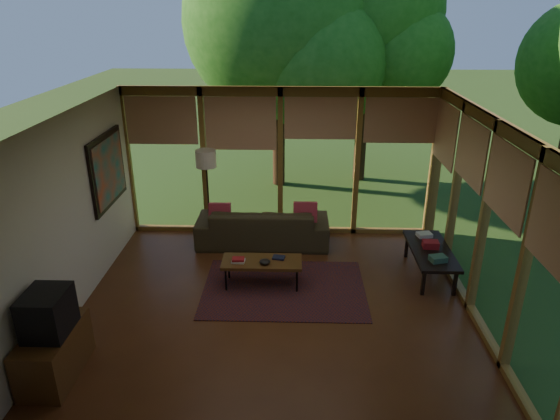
{
  "coord_description": "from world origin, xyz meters",
  "views": [
    {
      "loc": [
        0.25,
        -6.08,
        4.0
      ],
      "look_at": [
        0.05,
        0.7,
        1.18
      ],
      "focal_mm": 32.0,
      "sensor_mm": 36.0,
      "label": 1
    }
  ],
  "objects_px": {
    "sofa": "(263,226)",
    "side_console": "(431,252)",
    "media_cabinet": "(54,353)",
    "floor_lamp": "(206,164)",
    "television": "(47,313)",
    "coffee_table": "(262,263)"
  },
  "relations": [
    {
      "from": "sofa",
      "to": "coffee_table",
      "type": "xyz_separation_m",
      "value": [
        0.08,
        -1.46,
        0.05
      ]
    },
    {
      "from": "sofa",
      "to": "side_console",
      "type": "relative_size",
      "value": 1.66
    },
    {
      "from": "side_console",
      "to": "coffee_table",
      "type": "bearing_deg",
      "value": -171.25
    },
    {
      "from": "sofa",
      "to": "media_cabinet",
      "type": "distance_m",
      "value": 4.14
    },
    {
      "from": "television",
      "to": "side_console",
      "type": "bearing_deg",
      "value": 26.93
    },
    {
      "from": "television",
      "to": "floor_lamp",
      "type": "distance_m",
      "value": 3.98
    },
    {
      "from": "sofa",
      "to": "media_cabinet",
      "type": "bearing_deg",
      "value": 58.36
    },
    {
      "from": "floor_lamp",
      "to": "side_console",
      "type": "distance_m",
      "value": 4.04
    },
    {
      "from": "media_cabinet",
      "to": "floor_lamp",
      "type": "bearing_deg",
      "value": 72.61
    },
    {
      "from": "television",
      "to": "coffee_table",
      "type": "relative_size",
      "value": 0.46
    },
    {
      "from": "television",
      "to": "coffee_table",
      "type": "xyz_separation_m",
      "value": [
        2.23,
        2.06,
        -0.46
      ]
    },
    {
      "from": "television",
      "to": "side_console",
      "type": "distance_m",
      "value": 5.46
    },
    {
      "from": "television",
      "to": "floor_lamp",
      "type": "bearing_deg",
      "value": 72.89
    },
    {
      "from": "media_cabinet",
      "to": "floor_lamp",
      "type": "xyz_separation_m",
      "value": [
        1.18,
        3.76,
        1.11
      ]
    },
    {
      "from": "media_cabinet",
      "to": "television",
      "type": "relative_size",
      "value": 1.82
    },
    {
      "from": "media_cabinet",
      "to": "side_console",
      "type": "xyz_separation_m",
      "value": [
        4.87,
        2.46,
        0.11
      ]
    },
    {
      "from": "television",
      "to": "coffee_table",
      "type": "distance_m",
      "value": 3.07
    },
    {
      "from": "coffee_table",
      "to": "side_console",
      "type": "distance_m",
      "value": 2.65
    },
    {
      "from": "coffee_table",
      "to": "floor_lamp",
      "type": "bearing_deg",
      "value": 122.21
    },
    {
      "from": "television",
      "to": "floor_lamp",
      "type": "relative_size",
      "value": 0.33
    },
    {
      "from": "media_cabinet",
      "to": "side_console",
      "type": "bearing_deg",
      "value": 26.84
    },
    {
      "from": "sofa",
      "to": "side_console",
      "type": "distance_m",
      "value": 2.9
    }
  ]
}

